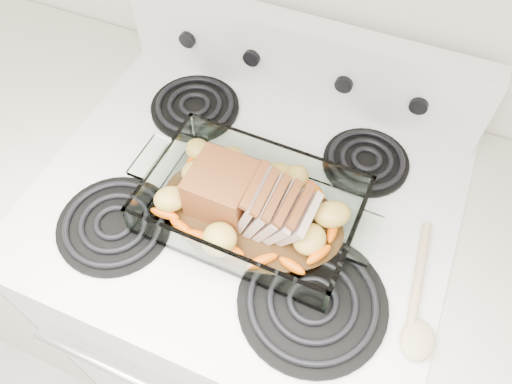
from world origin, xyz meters
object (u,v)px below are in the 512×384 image
at_px(counter_left, 44,210).
at_px(pork_roast, 240,196).
at_px(electric_range, 249,289).
at_px(baking_dish, 252,209).

xyz_separation_m(counter_left, pork_roast, (0.68, -0.05, 0.53)).
relative_size(electric_range, counter_left, 1.20).
relative_size(electric_range, pork_roast, 4.95).
relative_size(electric_range, baking_dish, 2.99).
bearing_deg(electric_range, counter_left, -179.90).
distance_m(baking_dish, pork_roast, 0.04).
height_order(counter_left, baking_dish, baking_dish).
bearing_deg(pork_roast, electric_range, 91.31).
relative_size(baking_dish, pork_roast, 1.65).
bearing_deg(counter_left, electric_range, 0.10).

